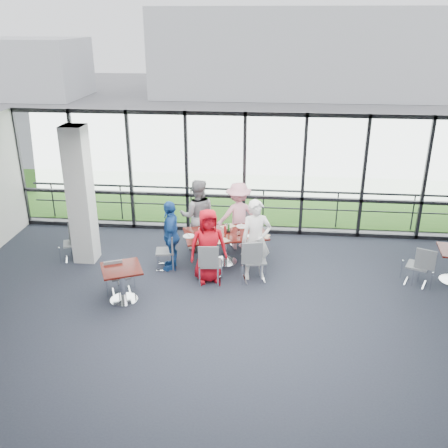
# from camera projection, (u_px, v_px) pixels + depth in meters

# --- Properties ---
(floor) EXTENTS (12.00, 10.00, 0.02)m
(floor) POSITION_uv_depth(u_px,v_px,m) (226.00, 344.00, 8.83)
(floor) COLOR #212530
(floor) RESTS_ON ground
(ceiling) EXTENTS (12.00, 10.00, 0.04)m
(ceiling) POSITION_uv_depth(u_px,v_px,m) (226.00, 169.00, 7.60)
(ceiling) COLOR white
(ceiling) RESTS_ON ground
(curtain_wall_back) EXTENTS (12.00, 0.10, 3.20)m
(curtain_wall_back) POSITION_uv_depth(u_px,v_px,m) (244.00, 175.00, 12.80)
(curtain_wall_back) COLOR white
(curtain_wall_back) RESTS_ON ground
(structural_column) EXTENTS (0.50, 0.50, 3.20)m
(structural_column) POSITION_uv_depth(u_px,v_px,m) (81.00, 196.00, 11.29)
(structural_column) COLOR silver
(structural_column) RESTS_ON ground
(apron) EXTENTS (80.00, 70.00, 0.02)m
(apron) POSITION_uv_depth(u_px,v_px,m) (252.00, 177.00, 18.02)
(apron) COLOR slate
(apron) RESTS_ON ground
(grass_strip) EXTENTS (80.00, 5.00, 0.01)m
(grass_strip) POSITION_uv_depth(u_px,v_px,m) (249.00, 195.00, 16.17)
(grass_strip) COLOR #265F1A
(grass_strip) RESTS_ON ground
(hangar_main) EXTENTS (24.00, 10.00, 6.00)m
(hangar_main) POSITION_uv_depth(u_px,v_px,m) (321.00, 51.00, 36.71)
(hangar_main) COLOR silver
(hangar_main) RESTS_ON ground
(hangar_aux) EXTENTS (10.00, 6.00, 4.00)m
(hangar_aux) POSITION_uv_depth(u_px,v_px,m) (12.00, 68.00, 35.43)
(hangar_aux) COLOR silver
(hangar_aux) RESTS_ON ground
(guard_rail) EXTENTS (12.00, 0.06, 0.06)m
(guard_rail) POSITION_uv_depth(u_px,v_px,m) (245.00, 207.00, 13.78)
(guard_rail) COLOR #2D2D33
(guard_rail) RESTS_ON ground
(main_table) EXTENTS (2.08, 1.50, 0.75)m
(main_table) POSITION_uv_depth(u_px,v_px,m) (225.00, 238.00, 11.51)
(main_table) COLOR black
(main_table) RESTS_ON ground
(side_table_left) EXTENTS (1.01, 1.01, 0.75)m
(side_table_left) POSITION_uv_depth(u_px,v_px,m) (122.00, 274.00, 9.93)
(side_table_left) COLOR black
(side_table_left) RESTS_ON ground
(diner_near_left) EXTENTS (0.93, 0.75, 1.65)m
(diner_near_left) POSITION_uv_depth(u_px,v_px,m) (208.00, 246.00, 10.66)
(diner_near_left) COLOR #B70A18
(diner_near_left) RESTS_ON ground
(diner_near_right) EXTENTS (0.75, 0.62, 1.81)m
(diner_near_right) POSITION_uv_depth(u_px,v_px,m) (256.00, 240.00, 10.73)
(diner_near_right) COLOR white
(diner_near_right) RESTS_ON ground
(diner_far_left) EXTENTS (0.95, 0.67, 1.81)m
(diner_far_left) POSITION_uv_depth(u_px,v_px,m) (198.00, 215.00, 12.06)
(diner_far_left) COLOR gray
(diner_far_left) RESTS_ON ground
(diner_far_right) EXTENTS (1.21, 0.86, 1.69)m
(diner_far_right) POSITION_uv_depth(u_px,v_px,m) (238.00, 216.00, 12.21)
(diner_far_right) COLOR pink
(diner_far_right) RESTS_ON ground
(diner_end) EXTENTS (0.62, 1.01, 1.63)m
(diner_end) POSITION_uv_depth(u_px,v_px,m) (171.00, 235.00, 11.18)
(diner_end) COLOR #19468E
(diner_end) RESTS_ON ground
(chair_main_nl) EXTENTS (0.49, 0.49, 0.92)m
(chair_main_nl) POSITION_uv_depth(u_px,v_px,m) (211.00, 263.00, 10.69)
(chair_main_nl) COLOR slate
(chair_main_nl) RESTS_ON ground
(chair_main_nr) EXTENTS (0.56, 0.56, 0.96)m
(chair_main_nr) POSITION_uv_depth(u_px,v_px,m) (255.00, 260.00, 10.79)
(chair_main_nr) COLOR slate
(chair_main_nr) RESTS_ON ground
(chair_main_fl) EXTENTS (0.47, 0.47, 0.84)m
(chair_main_fl) POSITION_uv_depth(u_px,v_px,m) (202.00, 230.00, 12.43)
(chair_main_fl) COLOR slate
(chair_main_fl) RESTS_ON ground
(chair_main_fr) EXTENTS (0.61, 0.61, 0.94)m
(chair_main_fr) POSITION_uv_depth(u_px,v_px,m) (239.00, 228.00, 12.48)
(chair_main_fr) COLOR slate
(chair_main_fr) RESTS_ON ground
(chair_main_end) EXTENTS (0.47, 0.47, 0.84)m
(chair_main_end) POSITION_uv_depth(u_px,v_px,m) (165.00, 251.00, 11.33)
(chair_main_end) COLOR slate
(chair_main_end) RESTS_ON ground
(chair_spare_la) EXTENTS (0.51, 0.51, 0.79)m
(chair_spare_la) POSITION_uv_depth(u_px,v_px,m) (120.00, 276.00, 10.32)
(chair_spare_la) COLOR slate
(chair_spare_la) RESTS_ON ground
(chair_spare_lb) EXTENTS (0.53, 0.53, 0.84)m
(chair_spare_lb) POSITION_uv_depth(u_px,v_px,m) (73.00, 243.00, 11.73)
(chair_spare_lb) COLOR slate
(chair_spare_lb) RESTS_ON ground
(chair_spare_r) EXTENTS (0.57, 0.57, 0.88)m
(chair_spare_r) POSITION_uv_depth(u_px,v_px,m) (418.00, 266.00, 10.63)
(chair_spare_r) COLOR slate
(chair_spare_r) RESTS_ON ground
(plate_nl) EXTENTS (0.26, 0.26, 0.01)m
(plate_nl) POSITION_uv_depth(u_px,v_px,m) (205.00, 239.00, 11.13)
(plate_nl) COLOR white
(plate_nl) RESTS_ON main_table
(plate_nr) EXTENTS (0.26, 0.26, 0.01)m
(plate_nr) POSITION_uv_depth(u_px,v_px,m) (253.00, 236.00, 11.28)
(plate_nr) COLOR white
(plate_nr) RESTS_ON main_table
(plate_fl) EXTENTS (0.28, 0.28, 0.01)m
(plate_fl) POSITION_uv_depth(u_px,v_px,m) (204.00, 229.00, 11.67)
(plate_fl) COLOR white
(plate_fl) RESTS_ON main_table
(plate_fr) EXTENTS (0.26, 0.26, 0.01)m
(plate_fr) POSITION_uv_depth(u_px,v_px,m) (242.00, 226.00, 11.81)
(plate_fr) COLOR white
(plate_fr) RESTS_ON main_table
(plate_end) EXTENTS (0.27, 0.27, 0.01)m
(plate_end) POSITION_uv_depth(u_px,v_px,m) (189.00, 236.00, 11.28)
(plate_end) COLOR white
(plate_end) RESTS_ON main_table
(tumbler_a) EXTENTS (0.07, 0.07, 0.14)m
(tumbler_a) POSITION_uv_depth(u_px,v_px,m) (215.00, 235.00, 11.18)
(tumbler_a) COLOR white
(tumbler_a) RESTS_ON main_table
(tumbler_b) EXTENTS (0.07, 0.07, 0.13)m
(tumbler_b) POSITION_uv_depth(u_px,v_px,m) (239.00, 233.00, 11.31)
(tumbler_b) COLOR white
(tumbler_b) RESTS_ON main_table
(tumbler_c) EXTENTS (0.07, 0.07, 0.13)m
(tumbler_c) POSITION_uv_depth(u_px,v_px,m) (226.00, 226.00, 11.66)
(tumbler_c) COLOR white
(tumbler_c) RESTS_ON main_table
(tumbler_d) EXTENTS (0.07, 0.07, 0.13)m
(tumbler_d) POSITION_uv_depth(u_px,v_px,m) (197.00, 235.00, 11.17)
(tumbler_d) COLOR white
(tumbler_d) RESTS_ON main_table
(menu_a) EXTENTS (0.38, 0.37, 0.00)m
(menu_a) POSITION_uv_depth(u_px,v_px,m) (222.00, 241.00, 11.06)
(menu_a) COLOR beige
(menu_a) RESTS_ON main_table
(menu_b) EXTENTS (0.38, 0.32, 0.00)m
(menu_b) POSITION_uv_depth(u_px,v_px,m) (262.00, 236.00, 11.33)
(menu_b) COLOR beige
(menu_b) RESTS_ON main_table
(menu_c) EXTENTS (0.39, 0.39, 0.00)m
(menu_c) POSITION_uv_depth(u_px,v_px,m) (228.00, 226.00, 11.83)
(menu_c) COLOR beige
(menu_c) RESTS_ON main_table
(condiment_caddy) EXTENTS (0.10, 0.07, 0.04)m
(condiment_caddy) POSITION_uv_depth(u_px,v_px,m) (228.00, 231.00, 11.50)
(condiment_caddy) COLOR black
(condiment_caddy) RESTS_ON main_table
(ketchup_bottle) EXTENTS (0.06, 0.06, 0.18)m
(ketchup_bottle) POSITION_uv_depth(u_px,v_px,m) (225.00, 229.00, 11.43)
(ketchup_bottle) COLOR maroon
(ketchup_bottle) RESTS_ON main_table
(green_bottle) EXTENTS (0.05, 0.05, 0.20)m
(green_bottle) POSITION_uv_depth(u_px,v_px,m) (229.00, 228.00, 11.49)
(green_bottle) COLOR #236D28
(green_bottle) RESTS_ON main_table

